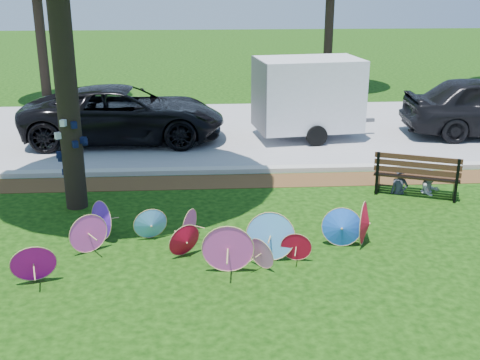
{
  "coord_description": "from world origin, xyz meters",
  "views": [
    {
      "loc": [
        -0.19,
        -8.88,
        4.66
      ],
      "look_at": [
        0.5,
        2.0,
        0.9
      ],
      "focal_mm": 45.0,
      "sensor_mm": 36.0,
      "label": 1
    }
  ],
  "objects_px": {
    "parasol_pile": "(216,235)",
    "person_left": "(401,171)",
    "cargo_trailer": "(308,94)",
    "person_right": "(432,171)",
    "black_van": "(124,114)",
    "park_bench": "(417,173)"
  },
  "relations": [
    {
      "from": "parasol_pile",
      "to": "person_left",
      "type": "xyz_separation_m",
      "value": [
        4.15,
        2.83,
        0.16
      ]
    },
    {
      "from": "park_bench",
      "to": "black_van",
      "type": "bearing_deg",
      "value": 166.37
    },
    {
      "from": "black_van",
      "to": "person_right",
      "type": "bearing_deg",
      "value": -123.6
    },
    {
      "from": "parasol_pile",
      "to": "black_van",
      "type": "height_order",
      "value": "black_van"
    },
    {
      "from": "cargo_trailer",
      "to": "person_right",
      "type": "xyz_separation_m",
      "value": [
        1.95,
        -4.9,
        -0.81
      ]
    },
    {
      "from": "cargo_trailer",
      "to": "person_left",
      "type": "height_order",
      "value": "cargo_trailer"
    },
    {
      "from": "parasol_pile",
      "to": "person_left",
      "type": "height_order",
      "value": "person_left"
    },
    {
      "from": "person_left",
      "to": "cargo_trailer",
      "type": "bearing_deg",
      "value": 109.73
    },
    {
      "from": "cargo_trailer",
      "to": "park_bench",
      "type": "distance_m",
      "value": 5.27
    },
    {
      "from": "cargo_trailer",
      "to": "park_bench",
      "type": "height_order",
      "value": "cargo_trailer"
    },
    {
      "from": "person_right",
      "to": "cargo_trailer",
      "type": "bearing_deg",
      "value": 92.92
    },
    {
      "from": "park_bench",
      "to": "person_left",
      "type": "height_order",
      "value": "person_left"
    },
    {
      "from": "parasol_pile",
      "to": "person_right",
      "type": "distance_m",
      "value": 5.61
    },
    {
      "from": "parasol_pile",
      "to": "cargo_trailer",
      "type": "xyz_separation_m",
      "value": [
        2.9,
        7.73,
        0.95
      ]
    },
    {
      "from": "black_van",
      "to": "park_bench",
      "type": "bearing_deg",
      "value": -125.19
    },
    {
      "from": "black_van",
      "to": "cargo_trailer",
      "type": "xyz_separation_m",
      "value": [
        5.35,
        0.02,
        0.53
      ]
    },
    {
      "from": "cargo_trailer",
      "to": "person_left",
      "type": "distance_m",
      "value": 5.12
    },
    {
      "from": "parasol_pile",
      "to": "cargo_trailer",
      "type": "relative_size",
      "value": 2.13
    },
    {
      "from": "parasol_pile",
      "to": "person_left",
      "type": "bearing_deg",
      "value": 34.29
    },
    {
      "from": "parasol_pile",
      "to": "person_right",
      "type": "relative_size",
      "value": 6.03
    },
    {
      "from": "person_left",
      "to": "person_right",
      "type": "height_order",
      "value": "person_left"
    },
    {
      "from": "cargo_trailer",
      "to": "person_left",
      "type": "bearing_deg",
      "value": -83.22
    }
  ]
}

